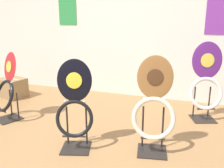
% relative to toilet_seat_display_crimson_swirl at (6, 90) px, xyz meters
% --- Properties ---
extents(ground_plane, '(14.00, 14.00, 0.00)m').
position_rel_toilet_seat_display_crimson_swirl_xyz_m(ground_plane, '(0.97, -0.74, -0.39)').
color(ground_plane, '#A37547').
extents(wall_back, '(8.00, 0.07, 2.60)m').
position_rel_toilet_seat_display_crimson_swirl_xyz_m(wall_back, '(0.97, 1.54, 0.91)').
color(wall_back, silver).
rests_on(wall_back, ground_plane).
extents(toilet_seat_display_crimson_swirl, '(0.45, 0.38, 0.86)m').
position_rel_toilet_seat_display_crimson_swirl_xyz_m(toilet_seat_display_crimson_swirl, '(0.00, 0.00, 0.00)').
color(toilet_seat_display_crimson_swirl, black).
rests_on(toilet_seat_display_crimson_swirl, ground_plane).
extents(toilet_seat_display_woodgrain, '(0.43, 0.33, 0.94)m').
position_rel_toilet_seat_display_crimson_swirl_xyz_m(toilet_seat_display_woodgrain, '(1.89, -0.18, 0.03)').
color(toilet_seat_display_woodgrain, black).
rests_on(toilet_seat_display_woodgrain, ground_plane).
extents(toilet_seat_display_jazz_black, '(0.39, 0.35, 0.90)m').
position_rel_toilet_seat_display_crimson_swirl_xyz_m(toilet_seat_display_jazz_black, '(1.16, -0.36, 0.05)').
color(toilet_seat_display_jazz_black, black).
rests_on(toilet_seat_display_jazz_black, ground_plane).
extents(toilet_seat_display_purple_note, '(0.44, 0.36, 0.99)m').
position_rel_toilet_seat_display_crimson_swirl_xyz_m(toilet_seat_display_purple_note, '(2.35, 0.84, 0.05)').
color(toilet_seat_display_purple_note, black).
rests_on(toilet_seat_display_purple_note, ground_plane).
extents(storage_box, '(0.49, 0.42, 0.31)m').
position_rel_toilet_seat_display_crimson_swirl_xyz_m(storage_box, '(-0.60, 0.77, -0.24)').
color(storage_box, '#93754C').
rests_on(storage_box, ground_plane).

